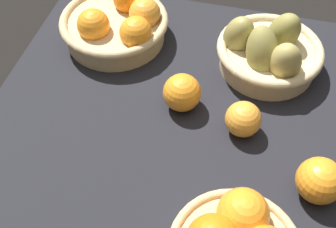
% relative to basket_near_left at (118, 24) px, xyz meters
% --- Properties ---
extents(market_tray, '(0.84, 0.72, 0.03)m').
position_rel_basket_near_left_xyz_m(market_tray, '(0.24, 0.16, -0.06)').
color(market_tray, black).
rests_on(market_tray, ground).
extents(basket_near_left, '(0.25, 0.25, 0.11)m').
position_rel_basket_near_left_xyz_m(basket_near_left, '(0.00, 0.00, 0.00)').
color(basket_near_left, tan).
rests_on(basket_near_left, market_tray).
extents(basket_far_left_pears, '(0.23, 0.24, 0.14)m').
position_rel_basket_near_left_xyz_m(basket_far_left_pears, '(0.01, 0.34, 0.00)').
color(basket_far_left_pears, '#D3BC8C').
rests_on(basket_far_left_pears, market_tray).
extents(loose_orange_front_gap, '(0.08, 0.08, 0.08)m').
position_rel_basket_near_left_xyz_m(loose_orange_front_gap, '(0.30, 0.46, -0.00)').
color(loose_orange_front_gap, orange).
rests_on(loose_orange_front_gap, market_tray).
extents(loose_orange_back_gap, '(0.08, 0.08, 0.08)m').
position_rel_basket_near_left_xyz_m(loose_orange_back_gap, '(0.16, 0.19, -0.00)').
color(loose_orange_back_gap, orange).
rests_on(loose_orange_back_gap, market_tray).
extents(loose_orange_side_gap, '(0.07, 0.07, 0.07)m').
position_rel_basket_near_left_xyz_m(loose_orange_side_gap, '(0.20, 0.32, -0.01)').
color(loose_orange_side_gap, '#F49E33').
rests_on(loose_orange_side_gap, market_tray).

